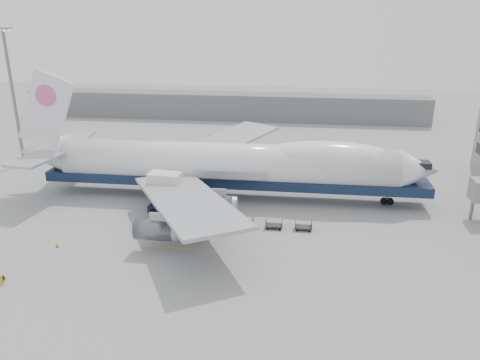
# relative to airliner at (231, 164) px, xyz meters

# --- Properties ---
(ground) EXTENTS (260.00, 260.00, 0.00)m
(ground) POSITION_rel_airliner_xyz_m (-0.64, -12.00, -5.62)
(ground) COLOR gray
(ground) RESTS_ON ground
(apron_line) EXTENTS (60.00, 0.15, 0.01)m
(apron_line) POSITION_rel_airliner_xyz_m (-0.64, -18.00, -5.62)
(apron_line) COLOR gold
(apron_line) RESTS_ON ground
(hangar) EXTENTS (110.00, 8.00, 7.00)m
(hangar) POSITION_rel_airliner_xyz_m (-10.64, 58.00, -2.12)
(hangar) COLOR slate
(hangar) RESTS_ON ground
(floodlight_mast) EXTENTS (2.40, 2.40, 25.43)m
(floodlight_mast) POSITION_rel_airliner_xyz_m (-42.64, 12.00, 8.64)
(floodlight_mast) COLOR slate
(floodlight_mast) RESTS_ON ground
(airliner) EXTENTS (67.00, 55.30, 19.98)m
(airliner) POSITION_rel_airliner_xyz_m (0.00, 0.00, 0.00)
(airliner) COLOR white
(airliner) RESTS_ON ground
(catering_truck) EXTENTS (5.33, 3.92, 6.13)m
(catering_truck) POSITION_rel_airliner_xyz_m (-8.60, -7.09, -2.18)
(catering_truck) COLOR #161E43
(catering_truck) RESTS_ON ground
(traffic_cone) EXTENTS (0.41, 0.41, 0.60)m
(traffic_cone) POSITION_rel_airliner_xyz_m (-19.32, -19.66, -5.34)
(traffic_cone) COLOR #D7470B
(traffic_cone) RESTS_ON ground
(dolly_0) EXTENTS (2.30, 1.35, 1.30)m
(dolly_0) POSITION_rel_airliner_xyz_m (-8.52, -10.67, -5.09)
(dolly_0) COLOR #2D2D30
(dolly_0) RESTS_ON ground
(dolly_1) EXTENTS (2.30, 1.35, 1.30)m
(dolly_1) POSITION_rel_airliner_xyz_m (-4.50, -10.67, -5.09)
(dolly_1) COLOR #2D2D30
(dolly_1) RESTS_ON ground
(dolly_2) EXTENTS (2.30, 1.35, 1.30)m
(dolly_2) POSITION_rel_airliner_xyz_m (-0.48, -10.67, -5.09)
(dolly_2) COLOR #2D2D30
(dolly_2) RESTS_ON ground
(dolly_3) EXTENTS (2.30, 1.35, 1.30)m
(dolly_3) POSITION_rel_airliner_xyz_m (3.53, -10.67, -5.09)
(dolly_3) COLOR #2D2D30
(dolly_3) RESTS_ON ground
(dolly_4) EXTENTS (2.30, 1.35, 1.30)m
(dolly_4) POSITION_rel_airliner_xyz_m (7.55, -10.67, -5.09)
(dolly_4) COLOR #2D2D30
(dolly_4) RESTS_ON ground
(dolly_5) EXTENTS (2.30, 1.35, 1.30)m
(dolly_5) POSITION_rel_airliner_xyz_m (11.57, -10.67, -5.09)
(dolly_5) COLOR #2D2D30
(dolly_5) RESTS_ON ground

